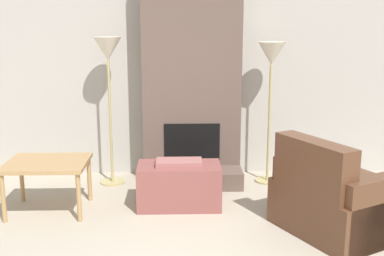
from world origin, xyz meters
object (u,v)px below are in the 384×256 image
(ottoman, at_px, (179,185))
(floor_lamp_right, at_px, (271,64))
(side_table, at_px, (47,167))
(floor_lamp_left, at_px, (108,60))
(armchair, at_px, (338,201))

(ottoman, bearing_deg, floor_lamp_right, 35.57)
(side_table, height_order, floor_lamp_left, floor_lamp_left)
(ottoman, relative_size, side_table, 1.07)
(floor_lamp_right, bearing_deg, side_table, -160.52)
(ottoman, height_order, floor_lamp_right, floor_lamp_right)
(side_table, bearing_deg, armchair, -11.22)
(side_table, bearing_deg, floor_lamp_left, 58.04)
(side_table, relative_size, floor_lamp_right, 0.48)
(ottoman, xyz_separation_m, floor_lamp_left, (-0.78, 0.75, 1.21))
(ottoman, distance_m, side_table, 1.32)
(side_table, distance_m, floor_lamp_right, 2.66)
(armchair, xyz_separation_m, floor_lamp_right, (-0.38, 1.37, 1.11))
(armchair, relative_size, floor_lamp_left, 0.79)
(armchair, bearing_deg, floor_lamp_left, 30.86)
(ottoman, distance_m, floor_lamp_left, 1.63)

